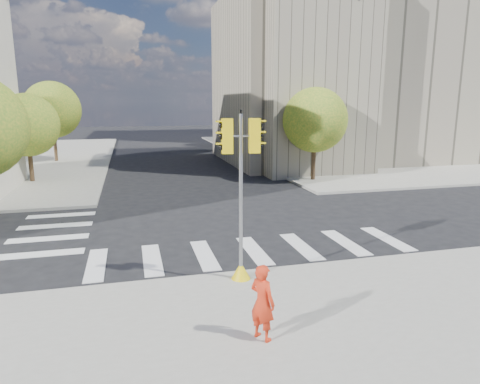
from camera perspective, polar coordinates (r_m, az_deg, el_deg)
name	(u,v)px	position (r m, az deg, el deg)	size (l,w,h in m)	color
ground	(243,234)	(17.33, 0.35, -5.62)	(160.00, 160.00, 0.00)	black
sidewalk_far_right	(358,150)	(48.73, 15.50, 5.47)	(28.00, 40.00, 0.15)	gray
civic_building	(358,78)	(40.35, 15.47, 14.45)	(26.00, 16.00, 19.39)	gray
office_tower	(318,30)	(64.37, 10.42, 20.53)	(20.00, 18.00, 30.00)	#9EA0A3
tree_lw_mid	(27,125)	(30.65, -26.54, 7.98)	(4.00, 4.00, 5.77)	#382616
tree_lw_far	(52,110)	(40.46, -23.77, 10.00)	(4.80, 4.80, 6.95)	#382616
tree_re_near	(315,120)	(28.52, 9.96, 9.42)	(4.20, 4.20, 6.16)	#382616
tree_re_mid	(260,111)	(39.75, 2.74, 10.70)	(4.60, 4.60, 6.66)	#382616
tree_re_far	(230,113)	(51.34, -1.29, 10.46)	(4.00, 4.00, 5.88)	#382616
lamp_near	(299,111)	(32.37, 7.86, 10.71)	(0.35, 0.18, 8.11)	black
lamp_far	(248,108)	(45.64, 1.09, 11.16)	(0.35, 0.18, 8.11)	black
traffic_signal	(241,210)	(12.13, 0.12, -2.39)	(1.07, 0.56, 4.88)	#DDBD0B
photographer	(262,302)	(9.52, 3.01, -14.46)	(0.63, 0.41, 1.72)	red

